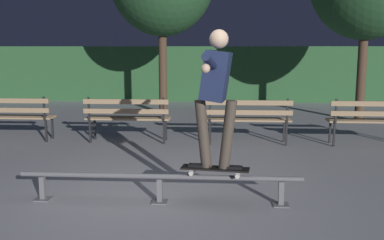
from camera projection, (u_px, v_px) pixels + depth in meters
ground_plane at (161, 199)px, 5.33m from camera, size 90.00×90.00×0.00m
hedge_backdrop at (203, 73)px, 15.37m from camera, size 24.00×1.20×1.84m
grind_rail at (159, 181)px, 5.17m from camera, size 3.30×0.18×0.34m
skateboard at (215, 169)px, 5.10m from camera, size 0.80×0.30×0.09m
skateboarder at (216, 87)px, 4.95m from camera, size 0.63×1.40×1.56m
park_bench_leftmost at (11, 113)px, 8.59m from camera, size 1.60×0.42×0.88m
park_bench_left_center at (127, 115)px, 8.43m from camera, size 1.60×0.42×0.88m
park_bench_right_center at (248, 116)px, 8.27m from camera, size 1.60×0.42×0.88m
park_bench_rightmost at (373, 117)px, 8.11m from camera, size 1.60×0.42×0.88m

